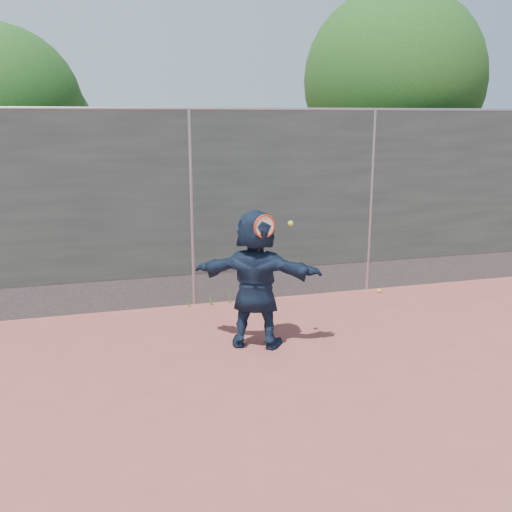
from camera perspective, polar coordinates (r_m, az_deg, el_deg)
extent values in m
plane|color=#9E4C42|center=(5.97, -0.40, -15.17)|extent=(80.00, 80.00, 0.00)
imported|color=#16263E|center=(7.20, 0.00, -2.30)|extent=(1.73, 1.18, 1.79)
sphere|color=yellow|center=(9.84, 12.20, -3.42)|extent=(0.07, 0.07, 0.07)
cube|color=#38423D|center=(8.72, -6.51, 6.18)|extent=(20.00, 0.04, 2.50)
cube|color=slate|center=(9.04, -6.25, -3.28)|extent=(20.00, 0.03, 0.50)
cylinder|color=gray|center=(8.65, -6.74, 14.41)|extent=(20.00, 0.05, 0.05)
cylinder|color=gray|center=(8.76, -6.46, 4.56)|extent=(0.06, 0.06, 3.00)
cylinder|color=gray|center=(9.69, 11.39, 5.26)|extent=(0.06, 0.06, 3.00)
torus|color=red|center=(6.87, 0.85, 2.98)|extent=(0.29, 0.10, 0.29)
cylinder|color=beige|center=(6.87, 0.85, 2.98)|extent=(0.24, 0.07, 0.25)
cylinder|color=black|center=(6.91, 0.40, 1.36)|extent=(0.06, 0.13, 0.33)
sphere|color=yellow|center=(7.06, 3.46, 3.27)|extent=(0.07, 0.07, 0.07)
cylinder|color=#382314|center=(12.34, 12.99, 6.01)|extent=(0.28, 0.28, 2.60)
sphere|color=#23561C|center=(12.26, 13.59, 16.67)|extent=(3.60, 3.60, 3.60)
sphere|color=#23561C|center=(12.78, 15.97, 14.78)|extent=(2.52, 2.52, 2.52)
cylinder|color=#382314|center=(11.79, -23.44, 3.90)|extent=(0.28, 0.28, 2.20)
sphere|color=#23561C|center=(11.79, -21.13, 12.07)|extent=(2.10, 2.10, 2.10)
cone|color=#387226|center=(9.01, -4.53, -4.11)|extent=(0.03, 0.03, 0.26)
cone|color=#387226|center=(9.08, -2.70, -3.81)|extent=(0.03, 0.03, 0.30)
cone|color=#387226|center=(8.94, -6.71, -4.44)|extent=(0.03, 0.03, 0.22)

